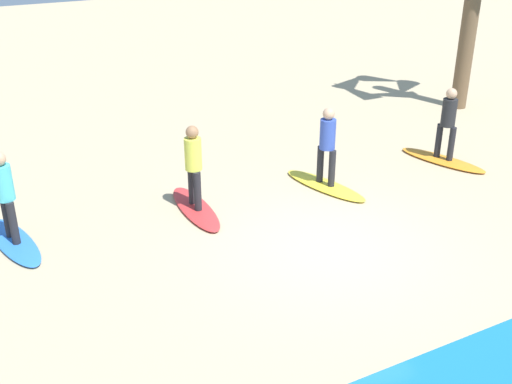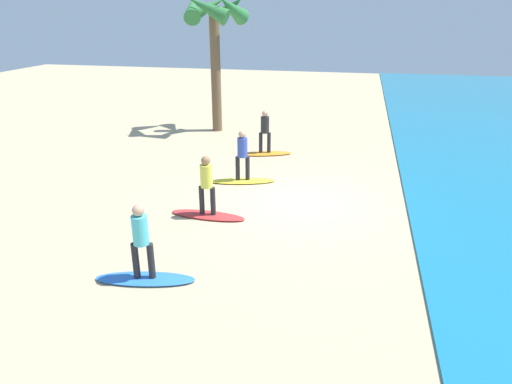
{
  "view_description": "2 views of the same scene",
  "coord_description": "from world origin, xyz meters",
  "px_view_note": "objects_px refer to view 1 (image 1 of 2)",
  "views": [
    {
      "loc": [
        5.54,
        7.79,
        5.54
      ],
      "look_at": [
        0.87,
        -1.12,
        0.77
      ],
      "focal_mm": 44.11,
      "sensor_mm": 36.0,
      "label": 1
    },
    {
      "loc": [
        12.35,
        1.41,
        5.29
      ],
      "look_at": [
        1.27,
        -1.07,
        0.73
      ],
      "focal_mm": 32.17,
      "sensor_mm": 36.0,
      "label": 2
    }
  ],
  "objects_px": {
    "surfboard_orange": "(442,160)",
    "surfer_blue": "(4,190)",
    "surfer_orange": "(448,119)",
    "surfboard_yellow": "(325,185)",
    "surfer_red": "(193,161)",
    "surfboard_red": "(196,208)",
    "surfboard_blue": "(14,242)",
    "surfer_yellow": "(327,141)"
  },
  "relations": [
    {
      "from": "surfer_orange",
      "to": "surfboard_yellow",
      "type": "bearing_deg",
      "value": -1.6
    },
    {
      "from": "surfboard_red",
      "to": "surfer_blue",
      "type": "bearing_deg",
      "value": -92.54
    },
    {
      "from": "surfboard_orange",
      "to": "surfboard_red",
      "type": "relative_size",
      "value": 1.0
    },
    {
      "from": "surfboard_yellow",
      "to": "surfer_blue",
      "type": "bearing_deg",
      "value": -110.1
    },
    {
      "from": "surfboard_orange",
      "to": "surfer_orange",
      "type": "bearing_deg",
      "value": -17.66
    },
    {
      "from": "surfer_red",
      "to": "surfer_blue",
      "type": "relative_size",
      "value": 1.0
    },
    {
      "from": "surfer_red",
      "to": "surfer_blue",
      "type": "distance_m",
      "value": 3.33
    },
    {
      "from": "surfboard_yellow",
      "to": "surfer_red",
      "type": "distance_m",
      "value": 2.99
    },
    {
      "from": "surfboard_yellow",
      "to": "surfboard_blue",
      "type": "xyz_separation_m",
      "value": [
        6.12,
        -0.56,
        0.0
      ]
    },
    {
      "from": "surfboard_red",
      "to": "surfboard_orange",
      "type": "bearing_deg",
      "value": 88.89
    },
    {
      "from": "surfer_yellow",
      "to": "surfboard_blue",
      "type": "relative_size",
      "value": 0.78
    },
    {
      "from": "surfer_red",
      "to": "surfer_orange",
      "type": "bearing_deg",
      "value": 176.53
    },
    {
      "from": "surfboard_orange",
      "to": "surfer_blue",
      "type": "bearing_deg",
      "value": -111.64
    },
    {
      "from": "surfer_blue",
      "to": "surfboard_yellow",
      "type": "bearing_deg",
      "value": 174.81
    },
    {
      "from": "surfer_yellow",
      "to": "surfer_blue",
      "type": "height_order",
      "value": "same"
    },
    {
      "from": "surfboard_red",
      "to": "surfer_blue",
      "type": "height_order",
      "value": "surfer_blue"
    },
    {
      "from": "surfboard_blue",
      "to": "surfer_yellow",
      "type": "bearing_deg",
      "value": 74.59
    },
    {
      "from": "surfboard_yellow",
      "to": "surfer_blue",
      "type": "relative_size",
      "value": 1.28
    },
    {
      "from": "surfer_blue",
      "to": "surfboard_blue",
      "type": "bearing_deg",
      "value": 0.0
    },
    {
      "from": "surfer_orange",
      "to": "surfer_yellow",
      "type": "relative_size",
      "value": 1.0
    },
    {
      "from": "surfer_red",
      "to": "surfer_yellow",
      "type": "bearing_deg",
      "value": 174.45
    },
    {
      "from": "surfer_red",
      "to": "surfboard_yellow",
      "type": "bearing_deg",
      "value": 174.45
    },
    {
      "from": "surfer_red",
      "to": "surfboard_blue",
      "type": "height_order",
      "value": "surfer_red"
    },
    {
      "from": "surfer_yellow",
      "to": "surfer_blue",
      "type": "bearing_deg",
      "value": -5.19
    },
    {
      "from": "surfer_red",
      "to": "surfer_blue",
      "type": "height_order",
      "value": "same"
    },
    {
      "from": "surfer_yellow",
      "to": "surfer_red",
      "type": "relative_size",
      "value": 1.0
    },
    {
      "from": "surfboard_yellow",
      "to": "surfboard_red",
      "type": "bearing_deg",
      "value": -110.45
    },
    {
      "from": "surfboard_orange",
      "to": "surfer_blue",
      "type": "distance_m",
      "value": 9.34
    },
    {
      "from": "surfboard_orange",
      "to": "surfboard_yellow",
      "type": "relative_size",
      "value": 1.0
    },
    {
      "from": "surfer_red",
      "to": "surfboard_blue",
      "type": "xyz_separation_m",
      "value": [
        3.31,
        -0.28,
        -0.99
      ]
    },
    {
      "from": "surfboard_yellow",
      "to": "surfboard_red",
      "type": "distance_m",
      "value": 2.82
    },
    {
      "from": "surfboard_yellow",
      "to": "surfer_blue",
      "type": "distance_m",
      "value": 6.23
    },
    {
      "from": "surfer_orange",
      "to": "surfer_red",
      "type": "xyz_separation_m",
      "value": [
        5.96,
        -0.36,
        0.0
      ]
    },
    {
      "from": "surfboard_orange",
      "to": "surfer_blue",
      "type": "height_order",
      "value": "surfer_blue"
    },
    {
      "from": "surfboard_yellow",
      "to": "surfer_yellow",
      "type": "distance_m",
      "value": 0.99
    },
    {
      "from": "surfer_blue",
      "to": "surfer_yellow",
      "type": "bearing_deg",
      "value": 174.81
    },
    {
      "from": "surfer_yellow",
      "to": "surfboard_blue",
      "type": "distance_m",
      "value": 6.23
    },
    {
      "from": "surfboard_yellow",
      "to": "surfboard_blue",
      "type": "distance_m",
      "value": 6.15
    },
    {
      "from": "surfboard_yellow",
      "to": "surfer_red",
      "type": "xyz_separation_m",
      "value": [
        2.81,
        -0.27,
        0.99
      ]
    },
    {
      "from": "surfboard_orange",
      "to": "surfer_red",
      "type": "bearing_deg",
      "value": -111.13
    },
    {
      "from": "surfboard_red",
      "to": "surfboard_yellow",
      "type": "bearing_deg",
      "value": 86.81
    },
    {
      "from": "surfer_orange",
      "to": "surfer_blue",
      "type": "distance_m",
      "value": 9.29
    }
  ]
}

